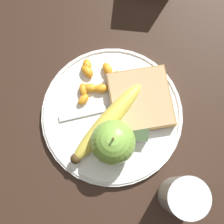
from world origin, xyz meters
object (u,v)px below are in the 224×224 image
object	(u,v)px
plate	(112,115)
fork	(113,106)
jam_packet	(139,131)
banana	(107,122)
apple	(113,142)
bread_slice	(140,100)
juice_glass	(182,197)

from	to	relation	value
plate	fork	world-z (taller)	fork
plate	jam_packet	distance (m)	0.06
plate	banana	world-z (taller)	banana
apple	bread_slice	size ratio (longest dim) A/B	0.61
fork	jam_packet	bearing A→B (deg)	-58.81
fork	banana	bearing A→B (deg)	-120.29
banana	plate	bearing A→B (deg)	-18.74
apple	jam_packet	xyz separation A→B (m)	(0.03, -0.05, -0.03)
bread_slice	jam_packet	world-z (taller)	same
bread_slice	juice_glass	bearing A→B (deg)	-154.15
juice_glass	bread_slice	bearing A→B (deg)	25.85
plate	fork	bearing A→B (deg)	-1.86
bread_slice	fork	size ratio (longest dim) A/B	0.83
juice_glass	banana	world-z (taller)	juice_glass
apple	jam_packet	distance (m)	0.06
banana	jam_packet	distance (m)	0.06
plate	banana	distance (m)	0.03
jam_packet	apple	bearing A→B (deg)	122.70
plate	banana	xyz separation A→B (m)	(-0.02, 0.01, 0.02)
fork	jam_packet	xyz separation A→B (m)	(-0.05, -0.05, 0.01)
banana	bread_slice	xyz separation A→B (m)	(0.05, -0.06, -0.01)
apple	juice_glass	bearing A→B (deg)	-122.60
bread_slice	plate	bearing A→B (deg)	121.12
banana	jam_packet	world-z (taller)	banana
bread_slice	fork	world-z (taller)	bread_slice
plate	bread_slice	size ratio (longest dim) A/B	1.87
plate	banana	bearing A→B (deg)	161.26
juice_glass	apple	bearing A→B (deg)	57.40
juice_glass	fork	world-z (taller)	juice_glass
plate	jam_packet	bearing A→B (deg)	-117.66
plate	apple	bearing A→B (deg)	-172.38
apple	plate	bearing A→B (deg)	7.62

